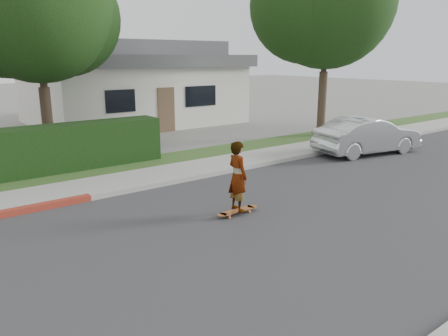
{
  "coord_description": "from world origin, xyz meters",
  "views": [
    {
      "loc": [
        -2.64,
        -6.21,
        3.49
      ],
      "look_at": [
        3.29,
        1.54,
        1.0
      ],
      "focal_mm": 35.0,
      "sensor_mm": 36.0,
      "label": 1
    }
  ],
  "objects": [
    {
      "name": "ground",
      "position": [
        0.0,
        0.0,
        0.0
      ],
      "size": [
        120.0,
        120.0,
        0.0
      ],
      "primitive_type": "plane",
      "color": "slate",
      "rests_on": "ground"
    },
    {
      "name": "road",
      "position": [
        0.0,
        0.0,
        0.01
      ],
      "size": [
        60.0,
        8.0,
        0.01
      ],
      "primitive_type": "cube",
      "color": "#2D2D30",
      "rests_on": "ground"
    },
    {
      "name": "curb_far",
      "position": [
        0.0,
        4.1,
        0.07
      ],
      "size": [
        60.0,
        0.2,
        0.15
      ],
      "primitive_type": "cube",
      "color": "#9E9E99",
      "rests_on": "ground"
    },
    {
      "name": "sidewalk_far",
      "position": [
        0.0,
        5.0,
        0.06
      ],
      "size": [
        60.0,
        1.6,
        0.12
      ],
      "primitive_type": "cube",
      "color": "gray",
      "rests_on": "ground"
    },
    {
      "name": "planting_strip",
      "position": [
        0.0,
        6.6,
        0.05
      ],
      "size": [
        60.0,
        1.6,
        0.1
      ],
      "primitive_type": "cube",
      "color": "#2D4C1E",
      "rests_on": "ground"
    },
    {
      "name": "tree_center",
      "position": [
        1.49,
        9.19,
        4.9
      ],
      "size": [
        5.66,
        4.84,
        7.44
      ],
      "color": "#33261C",
      "rests_on": "ground"
    },
    {
      "name": "tree_right",
      "position": [
        12.49,
        6.69,
        5.63
      ],
      "size": [
        6.32,
        5.6,
        8.56
      ],
      "color": "#33261C",
      "rests_on": "ground"
    },
    {
      "name": "house",
      "position": [
        8.0,
        16.0,
        2.1
      ],
      "size": [
        10.6,
        8.6,
        4.3
      ],
      "color": "beige",
      "rests_on": "ground"
    },
    {
      "name": "skateboard",
      "position": [
        3.29,
        1.04,
        0.1
      ],
      "size": [
        1.11,
        0.23,
        0.1
      ],
      "rotation": [
        0.0,
        0.0,
        0.01
      ],
      "color": "#D26939",
      "rests_on": "ground"
    },
    {
      "name": "skateboarder",
      "position": [
        3.29,
        1.04,
        0.91
      ],
      "size": [
        0.42,
        0.61,
        1.59
      ],
      "primitive_type": "imported",
      "rotation": [
        0.0,
        0.0,
        1.5
      ],
      "color": "white",
      "rests_on": "skateboard"
    },
    {
      "name": "car_silver",
      "position": [
        11.18,
        3.16,
        0.68
      ],
      "size": [
        4.32,
        2.2,
        1.36
      ],
      "primitive_type": "imported",
      "rotation": [
        0.0,
        0.0,
        1.38
      ],
      "color": "silver",
      "rests_on": "ground"
    }
  ]
}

